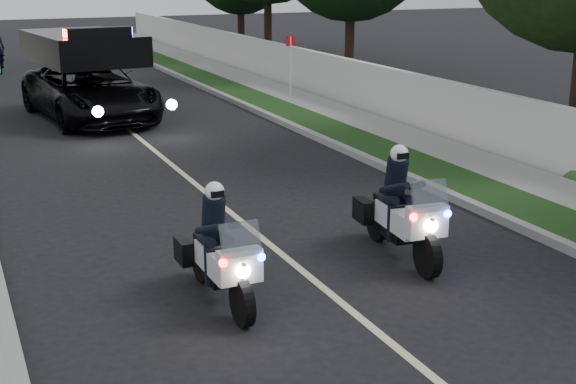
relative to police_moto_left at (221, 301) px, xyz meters
name	(u,v)px	position (x,y,z in m)	size (l,w,h in m)	color
ground	(311,278)	(1.43, 0.24, 0.00)	(120.00, 120.00, 0.00)	black
curb_right	(289,125)	(5.53, 10.24, 0.07)	(0.20, 60.00, 0.15)	gray
grass_verge	(312,123)	(6.23, 10.24, 0.08)	(1.20, 60.00, 0.16)	#193814
sidewalk_right	(353,119)	(7.53, 10.24, 0.08)	(1.40, 60.00, 0.16)	gray
property_wall	(385,93)	(8.53, 10.24, 0.75)	(0.22, 60.00, 1.50)	beige
lane_marking	(142,140)	(1.43, 10.24, 0.00)	(0.12, 50.00, 0.01)	#BFB78C
police_moto_left	(221,301)	(0.00, 0.00, 0.00)	(0.66, 1.89, 1.61)	silver
police_moto_right	(399,257)	(3.03, 0.45, 0.00)	(0.71, 2.03, 1.72)	silver
police_suv	(92,119)	(0.80, 13.60, 0.00)	(2.73, 5.90, 2.87)	black
bicycle	(0,73)	(-0.81, 25.45, 0.00)	(0.54, 1.55, 0.81)	black
cyclist	(0,73)	(-0.81, 25.45, 0.00)	(0.57, 0.38, 1.59)	black
sign_post	(290,100)	(7.43, 14.40, 0.00)	(0.34, 0.34, 2.16)	#A20B24
tree_right_b	(572,148)	(10.77, 5.10, 0.00)	(6.33, 6.33, 10.55)	#203D14
tree_right_c	(349,78)	(11.65, 18.23, 0.00)	(6.03, 6.03, 10.05)	black
tree_right_d	(268,59)	(11.21, 25.46, 0.00)	(7.03, 7.03, 11.72)	#153812
tree_right_e	(242,51)	(11.37, 29.47, 0.00)	(5.11, 5.11, 8.52)	black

